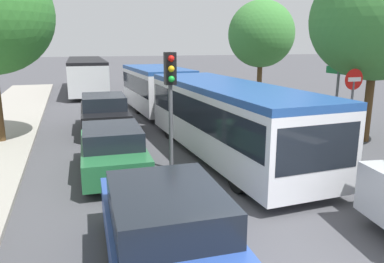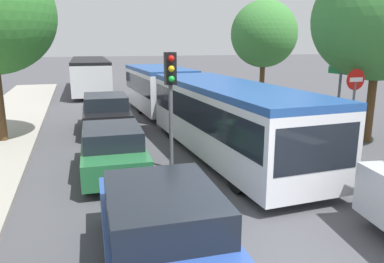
{
  "view_description": "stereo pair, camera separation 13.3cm",
  "coord_description": "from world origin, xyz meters",
  "px_view_note": "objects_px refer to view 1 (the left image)",
  "views": [
    {
      "loc": [
        -2.99,
        -4.56,
        3.66
      ],
      "look_at": [
        0.2,
        5.25,
        1.2
      ],
      "focal_mm": 35.0,
      "sensor_mm": 36.0,
      "label": 1
    },
    {
      "loc": [
        -2.86,
        -4.6,
        3.66
      ],
      "look_at": [
        0.2,
        5.25,
        1.2
      ],
      "focal_mm": 35.0,
      "sensor_mm": 36.0,
      "label": 2
    }
  ],
  "objects_px": {
    "no_entry_sign": "(352,97)",
    "tree_right_mid": "(261,34)",
    "queued_car_blue": "(166,231)",
    "direction_sign_post": "(339,72)",
    "queued_car_black": "(104,113)",
    "traffic_light": "(170,85)",
    "city_bus_rear": "(87,73)",
    "queued_car_green": "(112,150)",
    "articulated_bus": "(190,100)",
    "tree_right_near": "(378,20)"
  },
  "relations": [
    {
      "from": "articulated_bus",
      "to": "no_entry_sign",
      "type": "bearing_deg",
      "value": 43.57
    },
    {
      "from": "tree_right_mid",
      "to": "queued_car_blue",
      "type": "bearing_deg",
      "value": -122.86
    },
    {
      "from": "no_entry_sign",
      "to": "tree_right_mid",
      "type": "distance_m",
      "value": 9.32
    },
    {
      "from": "articulated_bus",
      "to": "queued_car_black",
      "type": "distance_m",
      "value": 3.69
    },
    {
      "from": "city_bus_rear",
      "to": "no_entry_sign",
      "type": "relative_size",
      "value": 4.06
    },
    {
      "from": "traffic_light",
      "to": "no_entry_sign",
      "type": "relative_size",
      "value": 1.21
    },
    {
      "from": "tree_right_near",
      "to": "tree_right_mid",
      "type": "distance_m",
      "value": 8.05
    },
    {
      "from": "traffic_light",
      "to": "tree_right_near",
      "type": "relative_size",
      "value": 0.52
    },
    {
      "from": "articulated_bus",
      "to": "city_bus_rear",
      "type": "bearing_deg",
      "value": -170.13
    },
    {
      "from": "queued_car_blue",
      "to": "tree_right_mid",
      "type": "height_order",
      "value": "tree_right_mid"
    },
    {
      "from": "city_bus_rear",
      "to": "traffic_light",
      "type": "bearing_deg",
      "value": -174.29
    },
    {
      "from": "queued_car_black",
      "to": "tree_right_near",
      "type": "height_order",
      "value": "tree_right_near"
    },
    {
      "from": "no_entry_sign",
      "to": "tree_right_near",
      "type": "bearing_deg",
      "value": 120.24
    },
    {
      "from": "no_entry_sign",
      "to": "tree_right_near",
      "type": "distance_m",
      "value": 3.14
    },
    {
      "from": "queued_car_blue",
      "to": "tree_right_mid",
      "type": "bearing_deg",
      "value": -30.86
    },
    {
      "from": "direction_sign_post",
      "to": "tree_right_near",
      "type": "relative_size",
      "value": 0.55
    },
    {
      "from": "articulated_bus",
      "to": "queued_car_blue",
      "type": "bearing_deg",
      "value": -22.4
    },
    {
      "from": "queued_car_black",
      "to": "tree_right_near",
      "type": "distance_m",
      "value": 11.06
    },
    {
      "from": "queued_car_black",
      "to": "traffic_light",
      "type": "height_order",
      "value": "traffic_light"
    },
    {
      "from": "city_bus_rear",
      "to": "no_entry_sign",
      "type": "xyz_separation_m",
      "value": [
        7.74,
        -19.41,
        0.46
      ]
    },
    {
      "from": "queued_car_green",
      "to": "no_entry_sign",
      "type": "height_order",
      "value": "no_entry_sign"
    },
    {
      "from": "queued_car_blue",
      "to": "no_entry_sign",
      "type": "bearing_deg",
      "value": -55.29
    },
    {
      "from": "no_entry_sign",
      "to": "tree_right_mid",
      "type": "xyz_separation_m",
      "value": [
        1.29,
        8.95,
        2.23
      ]
    },
    {
      "from": "city_bus_rear",
      "to": "queued_car_green",
      "type": "xyz_separation_m",
      "value": [
        -0.22,
        -19.26,
        -0.72
      ]
    },
    {
      "from": "articulated_bus",
      "to": "queued_car_blue",
      "type": "xyz_separation_m",
      "value": [
        -3.3,
        -9.15,
        -0.62
      ]
    },
    {
      "from": "queued_car_black",
      "to": "no_entry_sign",
      "type": "relative_size",
      "value": 1.58
    },
    {
      "from": "tree_right_near",
      "to": "tree_right_mid",
      "type": "bearing_deg",
      "value": 92.03
    },
    {
      "from": "queued_car_green",
      "to": "tree_right_near",
      "type": "distance_m",
      "value": 10.27
    },
    {
      "from": "traffic_light",
      "to": "tree_right_near",
      "type": "xyz_separation_m",
      "value": [
        7.85,
        0.86,
        1.94
      ]
    },
    {
      "from": "city_bus_rear",
      "to": "direction_sign_post",
      "type": "height_order",
      "value": "direction_sign_post"
    },
    {
      "from": "articulated_bus",
      "to": "queued_car_black",
      "type": "height_order",
      "value": "articulated_bus"
    },
    {
      "from": "city_bus_rear",
      "to": "tree_right_mid",
      "type": "distance_m",
      "value": 14.07
    },
    {
      "from": "direction_sign_post",
      "to": "tree_right_mid",
      "type": "relative_size",
      "value": 0.61
    },
    {
      "from": "articulated_bus",
      "to": "queued_car_green",
      "type": "bearing_deg",
      "value": -43.96
    },
    {
      "from": "city_bus_rear",
      "to": "no_entry_sign",
      "type": "height_order",
      "value": "no_entry_sign"
    },
    {
      "from": "queued_car_blue",
      "to": "no_entry_sign",
      "type": "distance_m",
      "value": 9.2
    },
    {
      "from": "articulated_bus",
      "to": "traffic_light",
      "type": "height_order",
      "value": "traffic_light"
    },
    {
      "from": "queued_car_blue",
      "to": "queued_car_green",
      "type": "xyz_separation_m",
      "value": [
        -0.28,
        5.09,
        -0.05
      ]
    },
    {
      "from": "traffic_light",
      "to": "direction_sign_post",
      "type": "xyz_separation_m",
      "value": [
        7.13,
        1.76,
        0.07
      ]
    },
    {
      "from": "queued_car_blue",
      "to": "queued_car_black",
      "type": "bearing_deg",
      "value": 2.04
    },
    {
      "from": "queued_car_blue",
      "to": "tree_right_near",
      "type": "distance_m",
      "value": 11.55
    },
    {
      "from": "tree_right_mid",
      "to": "no_entry_sign",
      "type": "bearing_deg",
      "value": -98.19
    },
    {
      "from": "traffic_light",
      "to": "direction_sign_post",
      "type": "relative_size",
      "value": 0.94
    },
    {
      "from": "queued_car_blue",
      "to": "tree_right_near",
      "type": "xyz_separation_m",
      "value": [
        9.26,
        5.85,
        3.69
      ]
    },
    {
      "from": "traffic_light",
      "to": "no_entry_sign",
      "type": "distance_m",
      "value": 6.3
    },
    {
      "from": "no_entry_sign",
      "to": "articulated_bus",
      "type": "bearing_deg",
      "value": -133.85
    },
    {
      "from": "city_bus_rear",
      "to": "direction_sign_post",
      "type": "bearing_deg",
      "value": -152.59
    },
    {
      "from": "tree_right_near",
      "to": "queued_car_black",
      "type": "bearing_deg",
      "value": 152.52
    },
    {
      "from": "no_entry_sign",
      "to": "tree_right_mid",
      "type": "height_order",
      "value": "tree_right_mid"
    },
    {
      "from": "city_bus_rear",
      "to": "tree_right_mid",
      "type": "relative_size",
      "value": 1.93
    }
  ]
}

